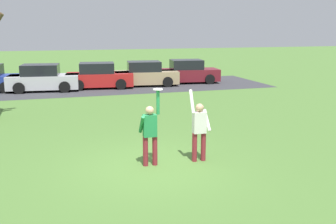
# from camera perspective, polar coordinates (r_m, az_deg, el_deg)

# --- Properties ---
(ground_plane) EXTENTS (120.00, 120.00, 0.00)m
(ground_plane) POSITION_cam_1_polar(r_m,az_deg,el_deg) (10.34, -2.55, -8.23)
(ground_plane) COLOR #4C7533
(person_catcher) EXTENTS (0.55, 0.49, 2.08)m
(person_catcher) POSITION_cam_1_polar(r_m,az_deg,el_deg) (10.14, -2.74, -2.82)
(person_catcher) COLOR maroon
(person_catcher) RESTS_ON ground_plane
(person_defender) EXTENTS (0.55, 0.49, 2.04)m
(person_defender) POSITION_cam_1_polar(r_m,az_deg,el_deg) (10.51, 4.75, -2.31)
(person_defender) COLOR maroon
(person_defender) RESTS_ON ground_plane
(frisbee_disc) EXTENTS (0.25, 0.25, 0.02)m
(frisbee_disc) POSITION_cam_1_polar(r_m,az_deg,el_deg) (9.95, -1.54, 3.44)
(frisbee_disc) COLOR white
(frisbee_disc) RESTS_ON person_catcher
(parked_car_silver) EXTENTS (4.28, 2.41, 1.59)m
(parked_car_silver) POSITION_cam_1_polar(r_m,az_deg,el_deg) (23.91, -18.35, 4.78)
(parked_car_silver) COLOR #BCBCC1
(parked_car_silver) RESTS_ON ground_plane
(parked_car_red) EXTENTS (4.28, 2.41, 1.59)m
(parked_car_red) POSITION_cam_1_polar(r_m,az_deg,el_deg) (24.22, -10.37, 5.30)
(parked_car_red) COLOR red
(parked_car_red) RESTS_ON ground_plane
(parked_car_tan) EXTENTS (4.28, 2.41, 1.59)m
(parked_car_tan) POSITION_cam_1_polar(r_m,az_deg,el_deg) (24.89, -3.39, 5.67)
(parked_car_tan) COLOR tan
(parked_car_tan) RESTS_ON ground_plane
(parked_car_maroon) EXTENTS (4.28, 2.41, 1.59)m
(parked_car_maroon) POSITION_cam_1_polar(r_m,az_deg,el_deg) (26.21, 3.02, 6.01)
(parked_car_maroon) COLOR maroon
(parked_car_maroon) RESTS_ON ground_plane
(parking_strip) EXTENTS (25.21, 6.40, 0.01)m
(parking_strip) POSITION_cam_1_polar(r_m,az_deg,el_deg) (24.40, -14.14, 3.46)
(parking_strip) COLOR #38383D
(parking_strip) RESTS_ON ground_plane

